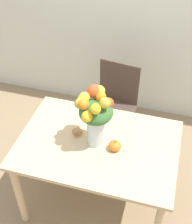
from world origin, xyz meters
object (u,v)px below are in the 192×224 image
dining_chair_near_window (114,106)px  pumpkin (115,146)px  turkey_figurine (77,130)px  flower_vase (95,115)px

dining_chair_near_window → pumpkin: bearing=-69.0°
turkey_figurine → pumpkin: bearing=-14.8°
flower_vase → dining_chair_near_window: 0.92m
pumpkin → flower_vase: bearing=165.5°
pumpkin → dining_chair_near_window: (-0.19, 0.79, -0.31)m
flower_vase → dining_chair_near_window: bearing=92.2°
flower_vase → turkey_figurine: (-0.15, 0.04, -0.23)m
turkey_figurine → dining_chair_near_window: size_ratio=0.12×
flower_vase → turkey_figurine: 0.28m
pumpkin → turkey_figurine: pumpkin is taller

